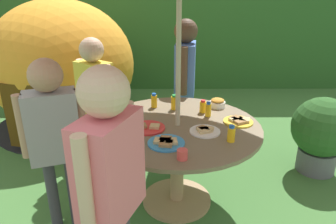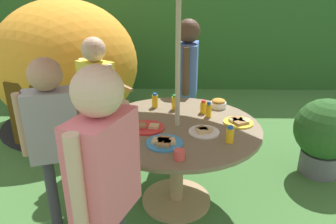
{
  "view_description": "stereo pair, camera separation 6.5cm",
  "coord_description": "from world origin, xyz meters",
  "px_view_note": "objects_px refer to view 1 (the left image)",
  "views": [
    {
      "loc": [
        -0.09,
        -2.17,
        1.68
      ],
      "look_at": [
        -0.07,
        0.12,
        0.75
      ],
      "focal_mm": 33.77,
      "sensor_mm": 36.0,
      "label": 1
    },
    {
      "loc": [
        -0.03,
        -2.17,
        1.68
      ],
      "look_at": [
        -0.07,
        0.12,
        0.75
      ],
      "focal_mm": 33.77,
      "sensor_mm": 36.0,
      "label": 2
    }
  ],
  "objects_px": {
    "dome_tent": "(62,65)",
    "potted_plant": "(322,132)",
    "child_in_yellow_shirt": "(95,88)",
    "juice_bottle_center_front": "(208,110)",
    "plate_mid_left": "(148,127)",
    "juice_bottle_near_left": "(174,103)",
    "child_in_grey_shirt": "(53,127)",
    "juice_bottle_front_edge": "(203,107)",
    "garden_table": "(177,144)",
    "juice_bottle_mid_right": "(154,101)",
    "wooden_chair": "(97,99)",
    "plate_far_right": "(205,131)",
    "cup_near": "(182,154)",
    "plate_far_left": "(166,142)",
    "juice_bottle_back_edge": "(231,134)",
    "juice_bottle_near_right": "(128,116)",
    "snack_bowl": "(217,103)",
    "child_in_pink_shirt": "(110,168)",
    "plate_center_back": "(238,121)",
    "child_in_blue_shirt": "(185,69)"
  },
  "relations": [
    {
      "from": "plate_mid_left",
      "to": "juice_bottle_near_left",
      "type": "height_order",
      "value": "juice_bottle_near_left"
    },
    {
      "from": "child_in_yellow_shirt",
      "to": "dome_tent",
      "type": "bearing_deg",
      "value": 158.17
    },
    {
      "from": "child_in_yellow_shirt",
      "to": "child_in_pink_shirt",
      "type": "distance_m",
      "value": 1.5
    },
    {
      "from": "plate_far_left",
      "to": "juice_bottle_back_edge",
      "type": "bearing_deg",
      "value": 4.57
    },
    {
      "from": "wooden_chair",
      "to": "juice_bottle_back_edge",
      "type": "height_order",
      "value": "wooden_chair"
    },
    {
      "from": "wooden_chair",
      "to": "cup_near",
      "type": "xyz_separation_m",
      "value": [
        0.84,
        -1.58,
        0.21
      ]
    },
    {
      "from": "child_in_blue_shirt",
      "to": "garden_table",
      "type": "bearing_deg",
      "value": 0.0
    },
    {
      "from": "child_in_yellow_shirt",
      "to": "child_in_grey_shirt",
      "type": "bearing_deg",
      "value": -59.31
    },
    {
      "from": "juice_bottle_back_edge",
      "to": "cup_near",
      "type": "xyz_separation_m",
      "value": [
        -0.34,
        -0.23,
        -0.02
      ]
    },
    {
      "from": "wooden_chair",
      "to": "plate_far_left",
      "type": "relative_size",
      "value": 3.71
    },
    {
      "from": "wooden_chair",
      "to": "plate_far_right",
      "type": "distance_m",
      "value": 1.59
    },
    {
      "from": "garden_table",
      "to": "plate_far_right",
      "type": "bearing_deg",
      "value": -33.41
    },
    {
      "from": "juice_bottle_center_front",
      "to": "child_in_pink_shirt",
      "type": "bearing_deg",
      "value": -119.83
    },
    {
      "from": "snack_bowl",
      "to": "juice_bottle_near_left",
      "type": "xyz_separation_m",
      "value": [
        -0.37,
        -0.05,
        0.02
      ]
    },
    {
      "from": "dome_tent",
      "to": "child_in_grey_shirt",
      "type": "xyz_separation_m",
      "value": [
        0.51,
        -1.89,
        0.05
      ]
    },
    {
      "from": "child_in_yellow_shirt",
      "to": "juice_bottle_center_front",
      "type": "xyz_separation_m",
      "value": [
        0.98,
        -0.39,
        -0.05
      ]
    },
    {
      "from": "snack_bowl",
      "to": "plate_far_right",
      "type": "relative_size",
      "value": 0.61
    },
    {
      "from": "garden_table",
      "to": "plate_mid_left",
      "type": "xyz_separation_m",
      "value": [
        -0.22,
        -0.06,
        0.17
      ]
    },
    {
      "from": "garden_table",
      "to": "juice_bottle_center_front",
      "type": "relative_size",
      "value": 10.41
    },
    {
      "from": "wooden_chair",
      "to": "child_in_blue_shirt",
      "type": "height_order",
      "value": "child_in_blue_shirt"
    },
    {
      "from": "child_in_grey_shirt",
      "to": "juice_bottle_near_left",
      "type": "relative_size",
      "value": 9.82
    },
    {
      "from": "potted_plant",
      "to": "snack_bowl",
      "type": "height_order",
      "value": "snack_bowl"
    },
    {
      "from": "garden_table",
      "to": "juice_bottle_front_edge",
      "type": "xyz_separation_m",
      "value": [
        0.22,
        0.25,
        0.21
      ]
    },
    {
      "from": "snack_bowl",
      "to": "cup_near",
      "type": "xyz_separation_m",
      "value": [
        -0.35,
        -0.87,
        -0.01
      ]
    },
    {
      "from": "child_in_pink_shirt",
      "to": "juice_bottle_center_front",
      "type": "height_order",
      "value": "child_in_pink_shirt"
    },
    {
      "from": "juice_bottle_mid_right",
      "to": "juice_bottle_front_edge",
      "type": "distance_m",
      "value": 0.42
    },
    {
      "from": "child_in_pink_shirt",
      "to": "juice_bottle_mid_right",
      "type": "distance_m",
      "value": 1.28
    },
    {
      "from": "wooden_chair",
      "to": "plate_mid_left",
      "type": "distance_m",
      "value": 1.3
    },
    {
      "from": "dome_tent",
      "to": "juice_bottle_center_front",
      "type": "xyz_separation_m",
      "value": [
        1.6,
        -1.44,
        -0.01
      ]
    },
    {
      "from": "snack_bowl",
      "to": "plate_far_right",
      "type": "bearing_deg",
      "value": -108.46
    },
    {
      "from": "plate_mid_left",
      "to": "juice_bottle_mid_right",
      "type": "distance_m",
      "value": 0.44
    },
    {
      "from": "plate_mid_left",
      "to": "cup_near",
      "type": "bearing_deg",
      "value": -62.17
    },
    {
      "from": "juice_bottle_center_front",
      "to": "plate_mid_left",
      "type": "bearing_deg",
      "value": -153.82
    },
    {
      "from": "potted_plant",
      "to": "juice_bottle_near_left",
      "type": "distance_m",
      "value": 1.43
    },
    {
      "from": "dome_tent",
      "to": "potted_plant",
      "type": "relative_size",
      "value": 2.8
    },
    {
      "from": "wooden_chair",
      "to": "plate_far_right",
      "type": "xyz_separation_m",
      "value": [
        1.02,
        -1.2,
        0.19
      ]
    },
    {
      "from": "juice_bottle_near_left",
      "to": "juice_bottle_front_edge",
      "type": "bearing_deg",
      "value": -16.69
    },
    {
      "from": "juice_bottle_mid_right",
      "to": "cup_near",
      "type": "distance_m",
      "value": 0.9
    },
    {
      "from": "cup_near",
      "to": "garden_table",
      "type": "bearing_deg",
      "value": 91.08
    },
    {
      "from": "garden_table",
      "to": "child_in_pink_shirt",
      "type": "height_order",
      "value": "child_in_pink_shirt"
    },
    {
      "from": "plate_mid_left",
      "to": "dome_tent",
      "type": "bearing_deg",
      "value": 123.82
    },
    {
      "from": "plate_mid_left",
      "to": "juice_bottle_mid_right",
      "type": "bearing_deg",
      "value": 85.67
    },
    {
      "from": "juice_bottle_center_front",
      "to": "juice_bottle_back_edge",
      "type": "relative_size",
      "value": 1.02
    },
    {
      "from": "snack_bowl",
      "to": "juice_bottle_mid_right",
      "type": "bearing_deg",
      "value": 179.8
    },
    {
      "from": "child_in_yellow_shirt",
      "to": "plate_center_back",
      "type": "height_order",
      "value": "child_in_yellow_shirt"
    },
    {
      "from": "garden_table",
      "to": "juice_bottle_mid_right",
      "type": "distance_m",
      "value": 0.47
    },
    {
      "from": "garden_table",
      "to": "juice_bottle_near_right",
      "type": "height_order",
      "value": "juice_bottle_near_right"
    },
    {
      "from": "plate_far_right",
      "to": "juice_bottle_near_right",
      "type": "relative_size",
      "value": 1.99
    },
    {
      "from": "potted_plant",
      "to": "juice_bottle_center_front",
      "type": "bearing_deg",
      "value": -165.13
    },
    {
      "from": "juice_bottle_front_edge",
      "to": "snack_bowl",
      "type": "bearing_deg",
      "value": 40.55
    }
  ]
}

